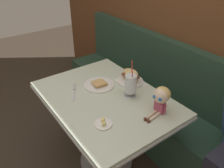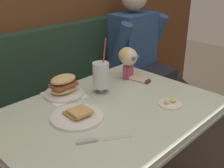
{
  "view_description": "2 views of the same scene",
  "coord_description": "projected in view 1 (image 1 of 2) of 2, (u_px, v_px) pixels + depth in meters",
  "views": [
    {
      "loc": [
        1.2,
        -0.62,
        1.75
      ],
      "look_at": [
        0.0,
        0.24,
        0.83
      ],
      "focal_mm": 36.41,
      "sensor_mm": 36.0,
      "label": 1
    },
    {
      "loc": [
        -0.86,
        -0.68,
        1.42
      ],
      "look_at": [
        0.04,
        0.2,
        0.86
      ],
      "focal_mm": 44.91,
      "sensor_mm": 36.0,
      "label": 2
    }
  ],
  "objects": [
    {
      "name": "sandwich_plate",
      "position": [
        130.0,
        78.0,
        1.91
      ],
      "size": [
        0.23,
        0.23,
        0.12
      ],
      "color": "white",
      "rests_on": "diner_table"
    },
    {
      "name": "butter_saucer",
      "position": [
        103.0,
        124.0,
        1.48
      ],
      "size": [
        0.12,
        0.12,
        0.04
      ],
      "color": "white",
      "rests_on": "diner_table"
    },
    {
      "name": "booth_bench",
      "position": [
        157.0,
        109.0,
        2.28
      ],
      "size": [
        2.6,
        0.48,
        1.0
      ],
      "color": "#233D2D",
      "rests_on": "ground"
    },
    {
      "name": "diner_table",
      "position": [
        106.0,
        116.0,
        1.86
      ],
      "size": [
        1.11,
        0.81,
        0.74
      ],
      "color": "beige",
      "rests_on": "ground"
    },
    {
      "name": "toast_plate",
      "position": [
        99.0,
        85.0,
        1.88
      ],
      "size": [
        0.25,
        0.25,
        0.04
      ],
      "color": "white",
      "rests_on": "diner_table"
    },
    {
      "name": "wood_panel_wall",
      "position": [
        188.0,
        19.0,
        1.94
      ],
      "size": [
        4.4,
        0.08,
        2.4
      ],
      "primitive_type": "cube",
      "color": "brown",
      "rests_on": "ground"
    },
    {
      "name": "milkshake_glass",
      "position": [
        131.0,
        85.0,
        1.71
      ],
      "size": [
        0.1,
        0.1,
        0.32
      ],
      "color": "silver",
      "rests_on": "diner_table"
    },
    {
      "name": "seated_doll",
      "position": [
        161.0,
        97.0,
        1.53
      ],
      "size": [
        0.13,
        0.23,
        0.2
      ],
      "color": "#B74C6B",
      "rests_on": "diner_table"
    },
    {
      "name": "butter_knife",
      "position": [
        74.0,
        89.0,
        1.84
      ],
      "size": [
        0.21,
        0.14,
        0.01
      ],
      "color": "silver",
      "rests_on": "diner_table"
    }
  ]
}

